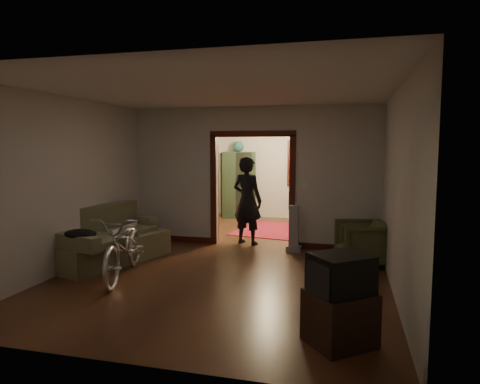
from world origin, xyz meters
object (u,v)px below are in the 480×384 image
(armchair, at_px, (362,243))
(desk, at_px, (312,208))
(sofa, at_px, (110,235))
(bicycle, at_px, (125,246))
(person, at_px, (247,201))
(locker, at_px, (238,185))

(armchair, xyz_separation_m, desk, (-1.17, 3.97, 0.00))
(sofa, xyz_separation_m, bicycle, (0.70, -0.74, 0.01))
(armchair, bearing_deg, sofa, -91.64)
(armchair, height_order, person, person)
(armchair, relative_size, person, 0.46)
(armchair, distance_m, locker, 5.39)
(desk, bearing_deg, bicycle, -114.45)
(desk, bearing_deg, locker, 171.23)
(person, bearing_deg, bicycle, 83.64)
(locker, bearing_deg, bicycle, -109.84)
(bicycle, relative_size, person, 1.04)
(sofa, distance_m, armchair, 4.35)
(armchair, xyz_separation_m, person, (-2.26, 1.03, 0.53))
(bicycle, height_order, armchair, bicycle)
(locker, bearing_deg, armchair, -69.42)
(person, bearing_deg, locker, -52.95)
(desk, bearing_deg, sofa, -123.72)
(sofa, height_order, locker, locker)
(armchair, relative_size, locker, 0.44)
(bicycle, bearing_deg, person, 50.39)
(bicycle, relative_size, locker, 1.01)
(locker, bearing_deg, sofa, -117.86)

